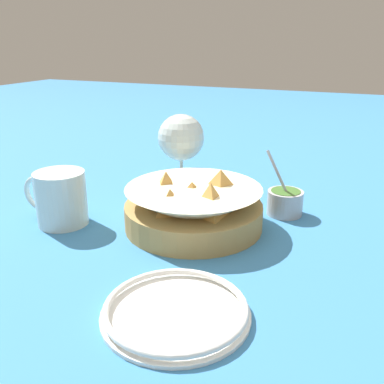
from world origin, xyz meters
name	(u,v)px	position (x,y,z in m)	size (l,w,h in m)	color
ground_plane	(184,236)	(0.00, 0.00, 0.00)	(4.00, 4.00, 0.00)	teal
food_basket	(193,207)	(0.00, -0.04, 0.03)	(0.23, 0.23, 0.09)	#B2894C
sauce_cup	(285,201)	(-0.13, -0.15, 0.02)	(0.07, 0.06, 0.11)	#B7B7BC
wine_glass	(181,140)	(0.10, -0.20, 0.10)	(0.09, 0.09, 0.16)	silver
beer_mug	(61,200)	(0.21, 0.04, 0.04)	(0.12, 0.08, 0.09)	silver
side_plate	(176,310)	(-0.08, 0.19, 0.01)	(0.17, 0.17, 0.01)	white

